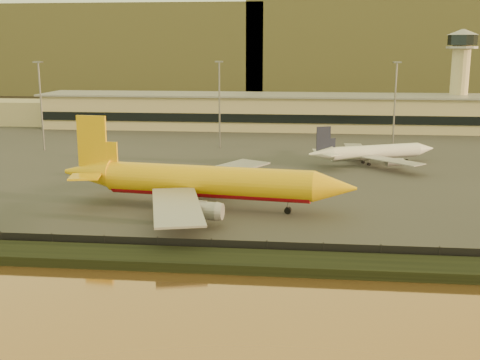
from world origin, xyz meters
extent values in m
plane|color=black|center=(0.00, 0.00, 0.00)|extent=(900.00, 900.00, 0.00)
cube|color=black|center=(0.00, -17.00, 0.70)|extent=(320.00, 7.00, 1.40)
cube|color=#2D2D2D|center=(0.00, 95.00, 0.10)|extent=(320.00, 220.00, 0.20)
cube|color=black|center=(0.00, -13.00, 1.30)|extent=(300.00, 0.05, 2.20)
cube|color=#C2B187|center=(0.00, 125.00, 6.20)|extent=(160.00, 22.00, 12.00)
cube|color=black|center=(0.00, 113.80, 5.20)|extent=(160.00, 0.60, 3.00)
cube|color=gray|center=(0.00, 125.00, 12.50)|extent=(164.00, 24.00, 0.60)
cube|color=#C2B187|center=(-95.00, 129.00, 4.70)|extent=(50.00, 18.00, 9.00)
cylinder|color=#C2B187|center=(70.00, 131.00, 15.20)|extent=(6.40, 6.40, 30.00)
cylinder|color=black|center=(70.00, 131.00, 31.95)|extent=(10.40, 10.40, 3.50)
cone|color=gray|center=(70.00, 131.00, 34.70)|extent=(11.20, 11.20, 2.00)
cylinder|color=gray|center=(70.00, 131.00, 29.40)|extent=(11.20, 11.20, 0.80)
cylinder|color=slate|center=(-60.00, 70.00, 12.70)|extent=(0.50, 0.50, 25.00)
cube|color=slate|center=(-60.00, 70.00, 25.40)|extent=(2.20, 2.20, 0.40)
cylinder|color=slate|center=(-10.00, 80.00, 12.70)|extent=(0.50, 0.50, 25.00)
cube|color=slate|center=(-10.00, 80.00, 25.40)|extent=(2.20, 2.20, 0.40)
cylinder|color=slate|center=(40.00, 78.00, 12.70)|extent=(0.50, 0.50, 25.00)
cube|color=slate|center=(40.00, 78.00, 25.40)|extent=(2.20, 2.20, 0.40)
cube|color=brown|center=(-140.00, 340.00, 27.50)|extent=(260.00, 160.00, 55.00)
cube|color=brown|center=(90.00, 340.00, 35.00)|extent=(220.00, 160.00, 70.00)
cylinder|color=#E2A80B|center=(-2.32, 11.71, 5.50)|extent=(39.02, 10.38, 5.58)
cylinder|color=#AC0912|center=(-2.32, 11.71, 4.52)|extent=(37.80, 9.02, 4.35)
cone|color=#E2A80B|center=(20.56, 8.82, 5.50)|extent=(8.15, 6.48, 5.58)
cone|color=#E2A80B|center=(-26.27, 14.74, 5.92)|extent=(10.28, 6.75, 5.58)
cube|color=#E2A80B|center=(-25.21, 14.60, 12.06)|extent=(5.91, 1.18, 9.76)
cube|color=#E2A80B|center=(-23.45, 20.00, 6.34)|extent=(7.11, 7.08, 0.33)
cube|color=#E2A80B|center=(-24.85, 8.93, 6.34)|extent=(6.26, 6.21, 0.33)
cube|color=gray|center=(-1.53, 26.59, 4.52)|extent=(18.33, 24.74, 0.33)
cylinder|color=gray|center=(0.68, 22.66, 2.99)|extent=(6.77, 3.85, 3.07)
cube|color=gray|center=(-5.25, -2.90, 4.52)|extent=(13.43, 25.26, 0.33)
cylinder|color=gray|center=(-2.14, 0.36, 2.99)|extent=(6.77, 3.85, 3.07)
cylinder|color=black|center=(12.31, 9.86, 0.81)|extent=(1.34, 1.12, 1.23)
cylinder|color=slate|center=(12.31, 9.86, 1.46)|extent=(0.21, 0.21, 2.51)
cylinder|color=black|center=(-6.63, 9.73, 0.81)|extent=(1.34, 1.12, 1.23)
cylinder|color=slate|center=(-6.63, 9.73, 1.46)|extent=(0.21, 0.21, 2.51)
cylinder|color=black|center=(-6.00, 14.71, 0.81)|extent=(1.34, 1.12, 1.23)
cylinder|color=slate|center=(-6.00, 14.71, 1.46)|extent=(0.21, 0.21, 2.51)
cylinder|color=silver|center=(33.13, 59.35, 3.44)|extent=(23.89, 12.98, 3.41)
cylinder|color=gray|center=(33.13, 59.35, 2.85)|extent=(22.96, 12.02, 2.66)
cone|color=silver|center=(46.58, 65.23, 3.44)|extent=(5.75, 5.04, 3.41)
cone|color=silver|center=(19.05, 53.19, 3.70)|extent=(7.00, 5.59, 3.41)
cube|color=#1B1E32|center=(19.68, 53.46, 7.46)|extent=(3.55, 1.76, 5.98)
cube|color=silver|center=(18.93, 56.87, 3.96)|extent=(3.72, 3.56, 0.20)
cube|color=silver|center=(21.67, 50.61, 3.96)|extent=(4.71, 4.69, 0.20)
cube|color=gray|center=(28.74, 67.68, 2.85)|extent=(5.22, 15.49, 0.20)
cylinder|color=gray|center=(31.22, 66.25, 1.91)|extent=(4.51, 3.36, 1.88)
cube|color=gray|center=(36.26, 50.47, 2.85)|extent=(14.33, 14.16, 0.20)
cylinder|color=gray|center=(36.91, 53.27, 1.91)|extent=(4.51, 3.36, 1.88)
cylinder|color=black|center=(41.73, 63.11, 0.58)|extent=(0.93, 0.85, 0.75)
cylinder|color=slate|center=(41.73, 63.11, 0.97)|extent=(0.18, 0.18, 1.54)
cylinder|color=black|center=(31.40, 56.91, 0.58)|extent=(0.93, 0.85, 0.75)
cylinder|color=slate|center=(31.40, 56.91, 0.97)|extent=(0.18, 0.18, 1.54)
cylinder|color=black|center=(30.16, 59.73, 0.58)|extent=(0.93, 0.85, 0.75)
cylinder|color=slate|center=(30.16, 59.73, 0.97)|extent=(0.18, 0.18, 1.54)
cube|color=#E2A80B|center=(4.42, 28.90, 1.19)|extent=(4.53, 2.31, 1.97)
cube|color=silver|center=(-26.85, 36.79, 1.23)|extent=(4.69, 2.27, 2.07)
camera|label=1|loc=(14.96, -94.81, 29.56)|focal=45.00mm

